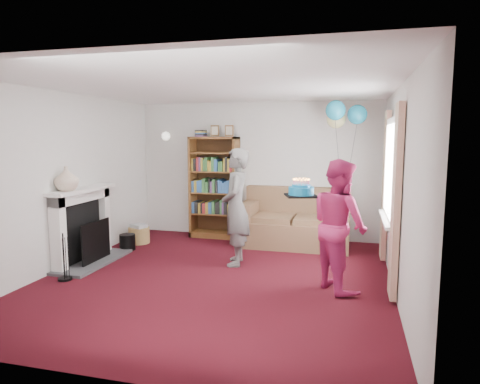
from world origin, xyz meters
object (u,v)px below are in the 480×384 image
(person_striped, at_px, (236,207))
(person_magenta, at_px, (339,225))
(bookcase, at_px, (215,188))
(sofa, at_px, (295,224))
(birthday_cake, at_px, (301,191))

(person_striped, distance_m, person_magenta, 1.64)
(person_striped, bearing_deg, bookcase, -163.63)
(sofa, height_order, person_striped, person_striped)
(person_magenta, bearing_deg, sofa, -12.54)
(bookcase, relative_size, person_magenta, 1.29)
(person_striped, height_order, birthday_cake, person_striped)
(sofa, bearing_deg, person_striped, -116.38)
(sofa, height_order, birthday_cake, birthday_cake)
(sofa, relative_size, birthday_cake, 4.85)
(person_striped, bearing_deg, person_magenta, 54.43)
(bookcase, xyz_separation_m, person_magenta, (2.34, -2.29, -0.11))
(person_magenta, relative_size, birthday_cake, 4.24)
(sofa, distance_m, birthday_cake, 2.18)
(bookcase, xyz_separation_m, birthday_cake, (1.86, -2.21, 0.28))
(bookcase, distance_m, person_striped, 1.82)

